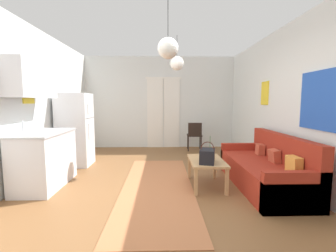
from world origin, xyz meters
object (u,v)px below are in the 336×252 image
object	(u,v)px
couch	(267,170)
accent_chair	(195,134)
refrigerator	(75,130)
handbag	(207,156)
bamboo_vase	(210,154)
coffee_table	(206,163)
pendant_lamp_far	(177,63)
pendant_lamp_near	(168,48)

from	to	relation	value
couch	accent_chair	xyz separation A→B (m)	(-0.79, 2.79, 0.20)
refrigerator	handbag	bearing A→B (deg)	-30.75
couch	handbag	size ratio (longest dim) A/B	5.51
bamboo_vase	coffee_table	bearing A→B (deg)	-140.76
couch	coffee_table	xyz separation A→B (m)	(-0.99, 0.03, 0.11)
handbag	pendant_lamp_far	xyz separation A→B (m)	(-0.39, 1.34, 1.62)
coffee_table	refrigerator	bearing A→B (deg)	152.76
refrigerator	pendant_lamp_near	bearing A→B (deg)	-47.07
coffee_table	bamboo_vase	world-z (taller)	bamboo_vase
handbag	pendant_lamp_far	size ratio (longest dim) A/B	0.52
handbag	pendant_lamp_near	distance (m)	1.71
refrigerator	pendant_lamp_near	world-z (taller)	pendant_lamp_near
handbag	pendant_lamp_far	bearing A→B (deg)	106.19
coffee_table	pendant_lamp_far	size ratio (longest dim) A/B	1.22
refrigerator	accent_chair	bearing A→B (deg)	26.67
handbag	refrigerator	distance (m)	3.02
accent_chair	pendant_lamp_near	size ratio (longest dim) A/B	0.98
refrigerator	accent_chair	size ratio (longest dim) A/B	1.95
pendant_lamp_near	pendant_lamp_far	size ratio (longest dim) A/B	1.17
coffee_table	pendant_lamp_far	bearing A→B (deg)	110.04
accent_chair	coffee_table	bearing A→B (deg)	89.77
couch	pendant_lamp_far	xyz separation A→B (m)	(-1.41, 1.18, 1.90)
coffee_table	accent_chair	world-z (taller)	accent_chair
refrigerator	pendant_lamp_far	bearing A→B (deg)	-5.27
refrigerator	pendant_lamp_near	distance (m)	3.14
coffee_table	pendant_lamp_far	distance (m)	2.17
accent_chair	pendant_lamp_near	xyz separation A→B (m)	(-0.85, -3.53, 1.57)
refrigerator	pendant_lamp_far	distance (m)	2.61
couch	pendant_lamp_far	size ratio (longest dim) A/B	2.84
handbag	pendant_lamp_near	size ratio (longest dim) A/B	0.44
accent_chair	pendant_lamp_far	distance (m)	2.43
coffee_table	refrigerator	distance (m)	2.97
couch	refrigerator	bearing A→B (deg)	159.09
couch	refrigerator	xyz separation A→B (m)	(-3.61, 1.38, 0.52)
accent_chair	pendant_lamp_far	bearing A→B (deg)	73.02
pendant_lamp_near	coffee_table	bearing A→B (deg)	49.44
couch	bamboo_vase	world-z (taller)	couch
bamboo_vase	pendant_lamp_near	world-z (taller)	pendant_lamp_near
bamboo_vase	handbag	distance (m)	0.26
coffee_table	refrigerator	xyz separation A→B (m)	(-2.62, 1.35, 0.40)
refrigerator	bamboo_vase	bearing A→B (deg)	-25.79
refrigerator	accent_chair	distance (m)	3.17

